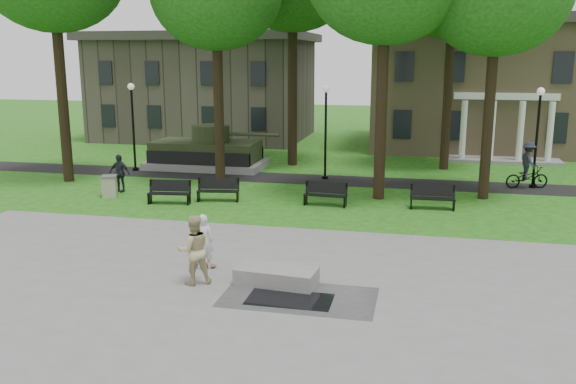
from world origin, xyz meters
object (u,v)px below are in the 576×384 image
cyclist (528,169)px  park_bench_0 (170,191)px  trash_bin (109,186)px  concrete_block (277,276)px  friend_watching (194,250)px  skateboarder (203,241)px

cyclist → park_bench_0: (-15.29, -6.51, -0.38)m
park_bench_0 → trash_bin: size_ratio=1.92×
concrete_block → friend_watching: bearing=-168.0°
concrete_block → skateboarder: bearing=162.6°
friend_watching → concrete_block: bearing=159.7°
park_bench_0 → skateboarder: bearing=-67.3°
concrete_block → friend_watching: friend_watching is taller
friend_watching → trash_bin: size_ratio=2.02×
skateboarder → cyclist: bearing=-149.8°
friend_watching → park_bench_0: friend_watching is taller
concrete_block → park_bench_0: size_ratio=1.19×
cyclist → concrete_block: bearing=133.0°
friend_watching → cyclist: bearing=-158.0°
trash_bin → friend_watching: bearing=-50.7°
concrete_block → friend_watching: (-2.20, -0.47, 0.74)m
skateboarder → park_bench_0: skateboarder is taller
friend_watching → cyclist: size_ratio=0.87×
cyclist → friend_watching: bearing=127.9°
friend_watching → trash_bin: (-7.56, 9.23, -0.50)m
skateboarder → park_bench_0: size_ratio=0.90×
skateboarder → park_bench_0: bearing=-81.7°
cyclist → park_bench_0: 16.62m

